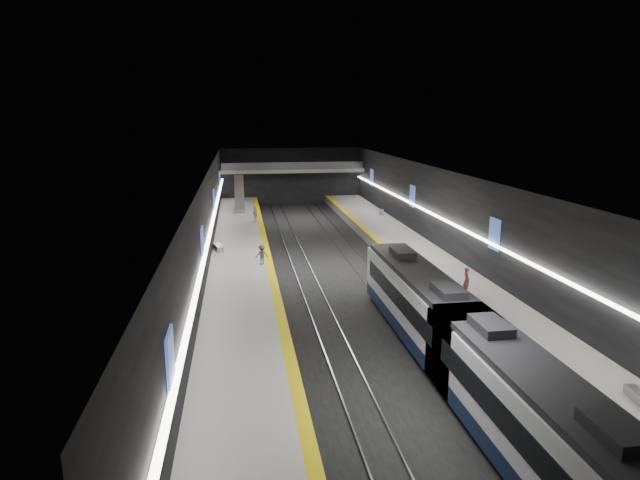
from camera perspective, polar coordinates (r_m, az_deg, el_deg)
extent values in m
plane|color=black|center=(44.35, 1.41, -3.25)|extent=(70.00, 70.00, 0.00)
cube|color=beige|center=(42.79, 1.47, 7.09)|extent=(20.00, 70.00, 0.04)
cube|color=black|center=(42.82, -11.86, 1.39)|extent=(0.04, 70.00, 8.00)
cube|color=black|center=(46.17, 13.76, 2.14)|extent=(0.04, 70.00, 8.00)
cube|color=black|center=(77.72, -3.09, 6.84)|extent=(20.00, 0.04, 8.00)
cube|color=slate|center=(43.58, -8.36, -3.00)|extent=(5.00, 70.00, 1.00)
cube|color=#B0B0AB|center=(43.44, -8.38, -2.35)|extent=(5.00, 70.00, 0.02)
cube|color=yellow|center=(43.49, -5.48, -2.24)|extent=(0.60, 70.00, 0.02)
cube|color=slate|center=(46.07, 10.64, -2.20)|extent=(5.00, 70.00, 1.00)
cube|color=#B0B0AB|center=(45.94, 10.67, -1.59)|extent=(5.00, 70.00, 0.02)
cube|color=yellow|center=(45.27, 8.04, -1.69)|extent=(0.60, 70.00, 0.02)
cube|color=gray|center=(43.91, -2.74, -3.35)|extent=(0.08, 70.00, 0.12)
cube|color=gray|center=(44.07, -0.87, -3.27)|extent=(0.08, 70.00, 0.12)
cube|color=gray|center=(44.67, 3.66, -3.07)|extent=(0.08, 70.00, 0.12)
cube|color=gray|center=(44.99, 5.46, -2.99)|extent=(0.08, 70.00, 0.12)
cube|color=#101C3B|center=(21.78, 21.69, -20.58)|extent=(2.65, 15.00, 0.80)
cube|color=silver|center=(20.94, 22.09, -16.80)|extent=(2.65, 15.00, 2.50)
cube|color=black|center=(20.30, 22.44, -13.35)|extent=(2.44, 14.25, 0.30)
cube|color=black|center=(20.91, 22.10, -16.68)|extent=(2.69, 13.20, 1.00)
cube|color=#101C3B|center=(31.46, 10.63, -9.05)|extent=(2.65, 15.00, 0.80)
cube|color=silver|center=(30.88, 10.76, -6.21)|extent=(2.65, 15.00, 2.50)
cube|color=black|center=(30.45, 10.87, -3.73)|extent=(2.44, 14.25, 0.30)
cube|color=black|center=(30.87, 10.76, -6.13)|extent=(2.69, 13.20, 1.00)
cube|color=black|center=(24.47, 16.65, -11.99)|extent=(1.85, 0.05, 1.20)
cube|color=#3854AA|center=(18.86, -15.66, -12.53)|extent=(0.10, 1.50, 2.20)
cube|color=#3854AA|center=(34.91, -12.44, -0.44)|extent=(0.10, 1.50, 2.20)
cube|color=#3854AA|center=(52.56, -11.24, 4.13)|extent=(0.10, 1.50, 2.20)
cube|color=#3854AA|center=(69.40, -10.67, 6.29)|extent=(0.10, 1.50, 2.20)
cube|color=#3854AA|center=(38.92, 18.11, 0.60)|extent=(0.10, 1.50, 2.20)
cube|color=#3854AA|center=(55.31, 9.81, 4.62)|extent=(0.10, 1.50, 2.20)
cube|color=#3854AA|center=(71.50, 5.53, 6.65)|extent=(0.10, 1.50, 2.20)
cube|color=white|center=(42.85, -11.58, 1.14)|extent=(0.25, 68.60, 0.12)
cube|color=white|center=(46.14, 13.52, 1.89)|extent=(0.25, 68.60, 0.12)
cube|color=gray|center=(75.63, -2.95, 7.43)|extent=(20.00, 3.00, 0.50)
cube|color=#47474C|center=(74.13, -2.84, 7.90)|extent=(19.60, 0.08, 1.00)
cube|color=#99999E|center=(68.57, -8.61, 4.94)|extent=(1.20, 7.50, 3.92)
cube|color=#99999E|center=(47.63, -10.84, -0.78)|extent=(1.08, 2.06, 0.49)
cube|color=#99999E|center=(26.38, 30.93, -14.25)|extent=(0.74, 1.73, 0.41)
cube|color=#99999E|center=(64.40, 6.57, 2.97)|extent=(1.00, 1.97, 0.46)
imported|color=#AB3F40|center=(36.69, 15.35, -4.20)|extent=(0.45, 0.66, 1.74)
imported|color=beige|center=(59.47, -6.96, 2.74)|extent=(0.81, 1.11, 1.75)
imported|color=#404148|center=(42.39, -6.23, -1.60)|extent=(1.09, 0.73, 1.57)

